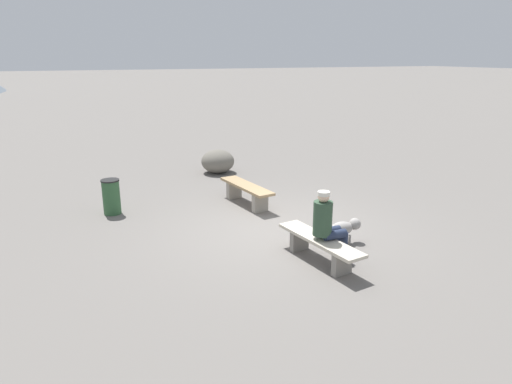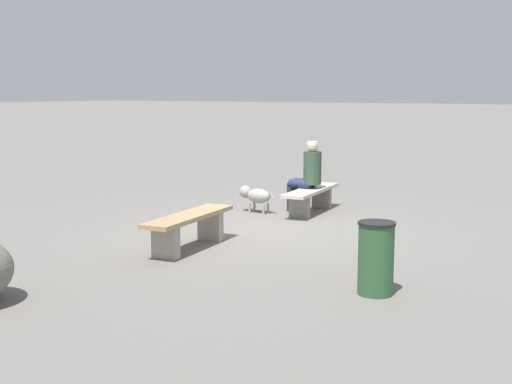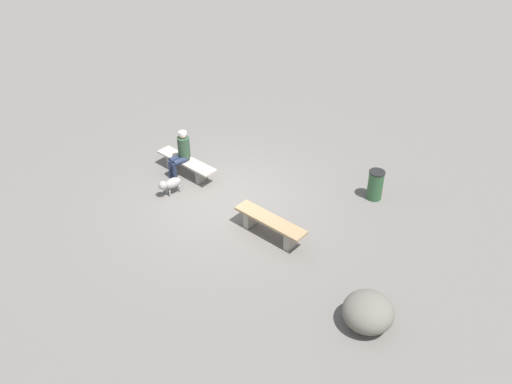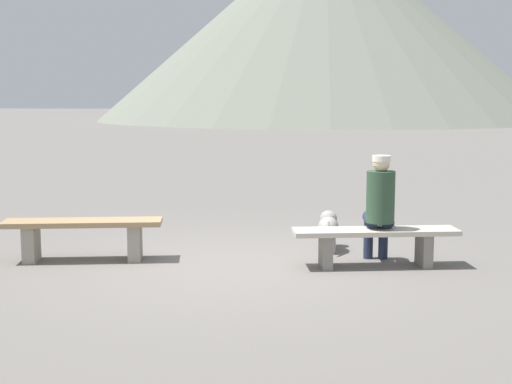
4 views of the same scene
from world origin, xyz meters
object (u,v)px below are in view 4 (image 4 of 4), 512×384
(bench_left, at_px, (83,232))
(seated_person, at_px, (380,203))
(bench_right, at_px, (375,239))
(dog, at_px, (328,226))

(bench_left, height_order, seated_person, seated_person)
(bench_right, xyz_separation_m, dog, (-0.49, 0.83, -0.00))
(dog, bearing_deg, seated_person, -141.81)
(bench_right, bearing_deg, seated_person, 55.65)
(bench_right, bearing_deg, bench_left, 170.96)
(bench_left, relative_size, bench_right, 0.99)
(bench_left, distance_m, bench_right, 3.32)
(bench_left, bearing_deg, seated_person, -7.43)
(seated_person, bearing_deg, dog, 125.90)
(bench_left, bearing_deg, dog, 7.26)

